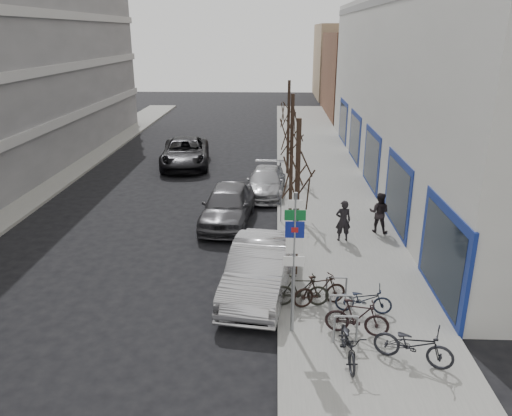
# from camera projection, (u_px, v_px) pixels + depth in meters

# --- Properties ---
(ground) EXTENTS (120.00, 120.00, 0.00)m
(ground) POSITION_uv_depth(u_px,v_px,m) (207.00, 333.00, 14.06)
(ground) COLOR black
(ground) RESTS_ON ground
(sidewalk_east) EXTENTS (5.00, 70.00, 0.15)m
(sidewalk_east) POSITION_uv_depth(u_px,v_px,m) (331.00, 212.00, 23.29)
(sidewalk_east) COLOR slate
(sidewalk_east) RESTS_ON ground
(sidewalk_west) EXTENTS (3.00, 70.00, 0.15)m
(sidewalk_west) POSITION_uv_depth(u_px,v_px,m) (6.00, 208.00, 23.87)
(sidewalk_west) COLOR slate
(sidewalk_west) RESTS_ON ground
(brick_building_far) EXTENTS (12.00, 14.00, 8.00)m
(brick_building_far) POSITION_uv_depth(u_px,v_px,m) (387.00, 75.00, 49.93)
(brick_building_far) COLOR brown
(brick_building_far) RESTS_ON ground
(tan_building_far) EXTENTS (13.00, 12.00, 9.00)m
(tan_building_far) POSITION_uv_depth(u_px,v_px,m) (367.00, 61.00, 63.88)
(tan_building_far) COLOR #937A5B
(tan_building_far) RESTS_ON ground
(highway_sign_pole) EXTENTS (0.55, 0.10, 4.20)m
(highway_sign_pole) POSITION_uv_depth(u_px,v_px,m) (294.00, 256.00, 13.14)
(highway_sign_pole) COLOR gray
(highway_sign_pole) RESTS_ON ground
(bike_rack) EXTENTS (0.66, 2.26, 0.83)m
(bike_rack) POSITION_uv_depth(u_px,v_px,m) (341.00, 305.00, 14.27)
(bike_rack) COLOR gray
(bike_rack) RESTS_ON sidewalk_east
(tree_near) EXTENTS (1.80, 1.80, 5.50)m
(tree_near) POSITION_uv_depth(u_px,v_px,m) (298.00, 162.00, 15.90)
(tree_near) COLOR black
(tree_near) RESTS_ON ground
(tree_mid) EXTENTS (1.80, 1.80, 5.50)m
(tree_mid) POSITION_uv_depth(u_px,v_px,m) (292.00, 126.00, 22.02)
(tree_mid) COLOR black
(tree_mid) RESTS_ON ground
(tree_far) EXTENTS (1.80, 1.80, 5.50)m
(tree_far) POSITION_uv_depth(u_px,v_px,m) (289.00, 106.00, 28.14)
(tree_far) COLOR black
(tree_far) RESTS_ON ground
(meter_front) EXTENTS (0.10, 0.08, 1.27)m
(meter_front) POSITION_uv_depth(u_px,v_px,m) (282.00, 259.00, 16.50)
(meter_front) COLOR gray
(meter_front) RESTS_ON sidewalk_east
(meter_mid) EXTENTS (0.10, 0.08, 1.27)m
(meter_mid) POSITION_uv_depth(u_px,v_px,m) (281.00, 205.00, 21.69)
(meter_mid) COLOR gray
(meter_mid) RESTS_ON sidewalk_east
(meter_back) EXTENTS (0.10, 0.08, 1.27)m
(meter_back) POSITION_uv_depth(u_px,v_px,m) (280.00, 172.00, 26.87)
(meter_back) COLOR gray
(meter_back) RESTS_ON sidewalk_east
(bike_near_left) EXTENTS (0.62, 1.84, 1.11)m
(bike_near_left) POSITION_uv_depth(u_px,v_px,m) (349.00, 341.00, 12.50)
(bike_near_left) COLOR black
(bike_near_left) RESTS_ON sidewalk_east
(bike_near_right) EXTENTS (1.84, 0.87, 1.07)m
(bike_near_right) POSITION_uv_depth(u_px,v_px,m) (357.00, 317.00, 13.59)
(bike_near_right) COLOR black
(bike_near_right) RESTS_ON sidewalk_east
(bike_mid_curb) EXTENTS (1.72, 0.71, 1.02)m
(bike_mid_curb) POSITION_uv_depth(u_px,v_px,m) (364.00, 297.00, 14.67)
(bike_mid_curb) COLOR black
(bike_mid_curb) RESTS_ON sidewalk_east
(bike_mid_inner) EXTENTS (1.75, 0.55, 1.06)m
(bike_mid_inner) POSITION_uv_depth(u_px,v_px,m) (301.00, 290.00, 15.03)
(bike_mid_inner) COLOR black
(bike_mid_inner) RESTS_ON sidewalk_east
(bike_far_curb) EXTENTS (2.05, 1.32, 1.21)m
(bike_far_curb) POSITION_uv_depth(u_px,v_px,m) (414.00, 341.00, 12.41)
(bike_far_curb) COLOR black
(bike_far_curb) RESTS_ON sidewalk_east
(bike_far_inner) EXTENTS (1.79, 1.02, 1.04)m
(bike_far_inner) POSITION_uv_depth(u_px,v_px,m) (320.00, 290.00, 15.05)
(bike_far_inner) COLOR black
(bike_far_inner) RESTS_ON sidewalk_east
(parked_car_front) EXTENTS (2.48, 5.34, 1.70)m
(parked_car_front) POSITION_uv_depth(u_px,v_px,m) (259.00, 269.00, 15.99)
(parked_car_front) COLOR #B1B1B6
(parked_car_front) RESTS_ON ground
(parked_car_mid) EXTENTS (2.36, 5.16, 1.71)m
(parked_car_mid) POSITION_uv_depth(u_px,v_px,m) (227.00, 205.00, 21.89)
(parked_car_mid) COLOR #47464B
(parked_car_mid) RESTS_ON ground
(parked_car_back) EXTENTS (2.24, 4.80, 1.36)m
(parked_car_back) POSITION_uv_depth(u_px,v_px,m) (266.00, 182.00, 25.86)
(parked_car_back) COLOR #96969A
(parked_car_back) RESTS_ON ground
(lane_car) EXTENTS (3.55, 6.48, 1.72)m
(lane_car) POSITION_uv_depth(u_px,v_px,m) (185.00, 153.00, 31.38)
(lane_car) COLOR black
(lane_car) RESTS_ON ground
(pedestrian_near) EXTENTS (0.64, 0.44, 1.68)m
(pedestrian_near) POSITION_uv_depth(u_px,v_px,m) (343.00, 221.00, 19.69)
(pedestrian_near) COLOR black
(pedestrian_near) RESTS_ON sidewalk_east
(pedestrian_far) EXTENTS (0.75, 0.62, 1.73)m
(pedestrian_far) POSITION_uv_depth(u_px,v_px,m) (379.00, 212.00, 20.54)
(pedestrian_far) COLOR black
(pedestrian_far) RESTS_ON sidewalk_east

